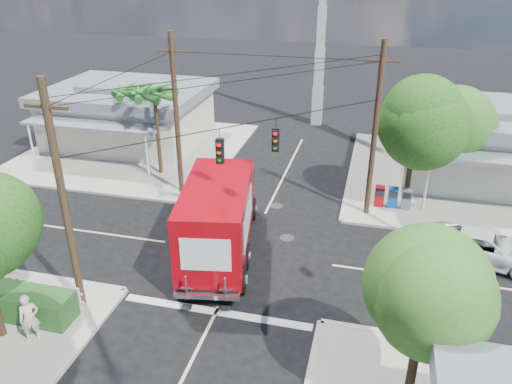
% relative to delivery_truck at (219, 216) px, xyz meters
% --- Properties ---
extents(ground, '(120.00, 120.00, 0.00)m').
position_rel_delivery_truck_xyz_m(ground, '(1.14, 0.18, -1.90)').
color(ground, black).
rests_on(ground, ground).
extents(sidewalk_ne, '(14.12, 14.12, 0.14)m').
position_rel_delivery_truck_xyz_m(sidewalk_ne, '(12.02, 11.06, -1.83)').
color(sidewalk_ne, gray).
rests_on(sidewalk_ne, ground).
extents(sidewalk_nw, '(14.12, 14.12, 0.14)m').
position_rel_delivery_truck_xyz_m(sidewalk_nw, '(-9.74, 11.06, -1.83)').
color(sidewalk_nw, gray).
rests_on(sidewalk_nw, ground).
extents(road_markings, '(32.00, 32.00, 0.01)m').
position_rel_delivery_truck_xyz_m(road_markings, '(1.14, -1.30, -1.89)').
color(road_markings, beige).
rests_on(road_markings, ground).
extents(building_ne, '(11.80, 10.20, 4.50)m').
position_rel_delivery_truck_xyz_m(building_ne, '(13.64, 12.14, 0.42)').
color(building_ne, silver).
rests_on(building_ne, sidewalk_ne).
extents(building_nw, '(10.80, 10.20, 4.30)m').
position_rel_delivery_truck_xyz_m(building_nw, '(-10.86, 12.64, 0.32)').
color(building_nw, beige).
rests_on(building_nw, sidewalk_nw).
extents(radio_tower, '(0.80, 0.80, 17.00)m').
position_rel_delivery_truck_xyz_m(radio_tower, '(1.64, 20.18, 3.74)').
color(radio_tower, silver).
rests_on(radio_tower, ground).
extents(tree_ne_front, '(4.21, 4.14, 6.66)m').
position_rel_delivery_truck_xyz_m(tree_ne_front, '(8.34, 6.93, 2.87)').
color(tree_ne_front, '#422D1C').
rests_on(tree_ne_front, sidewalk_ne).
extents(tree_ne_back, '(3.77, 3.66, 5.82)m').
position_rel_delivery_truck_xyz_m(tree_ne_back, '(10.94, 9.13, 2.29)').
color(tree_ne_back, '#422D1C').
rests_on(tree_ne_back, sidewalk_ne).
extents(tree_se, '(3.67, 3.54, 5.62)m').
position_rel_delivery_truck_xyz_m(tree_se, '(8.14, -7.07, 2.14)').
color(tree_se, '#422D1C').
rests_on(tree_se, sidewalk_se).
extents(palm_nw_front, '(3.01, 3.08, 5.59)m').
position_rel_delivery_truck_xyz_m(palm_nw_front, '(-6.36, 7.68, 3.14)').
color(palm_nw_front, '#422D1C').
rests_on(palm_nw_front, sidewalk_nw).
extents(palm_nw_back, '(3.01, 3.08, 5.19)m').
position_rel_delivery_truck_xyz_m(palm_nw_back, '(-8.36, 9.18, 2.77)').
color(palm_nw_back, '#422D1C').
rests_on(palm_nw_back, sidewalk_nw).
extents(utility_poles, '(12.00, 10.68, 9.00)m').
position_rel_delivery_truck_xyz_m(utility_poles, '(-0.45, 1.78, 2.78)').
color(utility_poles, '#473321').
rests_on(utility_poles, ground).
extents(picket_fence, '(5.94, 0.06, 1.00)m').
position_rel_delivery_truck_xyz_m(picket_fence, '(-6.66, -5.42, -1.22)').
color(picket_fence, silver).
rests_on(picket_fence, sidewalk_sw).
extents(vending_boxes, '(1.90, 0.50, 1.10)m').
position_rel_delivery_truck_xyz_m(vending_boxes, '(7.64, 6.38, -1.21)').
color(vending_boxes, '#A20810').
rests_on(vending_boxes, sidewalk_ne).
extents(delivery_truck, '(4.09, 8.95, 3.74)m').
position_rel_delivery_truck_xyz_m(delivery_truck, '(0.00, 0.00, 0.00)').
color(delivery_truck, black).
rests_on(delivery_truck, ground).
extents(parked_car, '(5.38, 3.30, 1.39)m').
position_rel_delivery_truck_xyz_m(parked_car, '(11.69, 2.24, -1.20)').
color(parked_car, silver).
rests_on(parked_car, ground).
extents(pedestrian, '(0.79, 0.79, 1.84)m').
position_rel_delivery_truck_xyz_m(pedestrian, '(-4.61, -7.26, -0.84)').
color(pedestrian, beige).
rests_on(pedestrian, sidewalk_sw).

